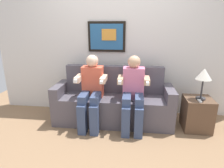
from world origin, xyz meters
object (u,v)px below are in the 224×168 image
person_on_right (133,91)px  side_table_right (197,114)px  couch (113,103)px  spare_remote_on_table (199,100)px  person_on_left (91,89)px  table_lamp (204,75)px

person_on_right → side_table_right: person_on_right is taller
side_table_right → couch: bearing=175.3°
side_table_right → spare_remote_on_table: spare_remote_on_table is taller
person_on_left → spare_remote_on_table: person_on_left is taller
spare_remote_on_table → table_lamp: bearing=64.8°
couch → side_table_right: size_ratio=3.77×
table_lamp → spare_remote_on_table: bearing=-115.2°
person_on_left → person_on_right: bearing=0.0°
couch → side_table_right: 1.30m
spare_remote_on_table → side_table_right: bearing=75.1°
person_on_left → side_table_right: size_ratio=2.22×
person_on_right → side_table_right: (0.98, 0.06, -0.36)m
person_on_left → side_table_right: person_on_left is taller
table_lamp → spare_remote_on_table: 0.36m
side_table_right → table_lamp: size_ratio=1.09×
person_on_right → table_lamp: person_on_right is taller
side_table_right → table_lamp: table_lamp is taller
couch → person_on_right: size_ratio=1.70×
couch → person_on_left: 0.46m
table_lamp → side_table_right: bearing=118.8°
person_on_left → table_lamp: bearing=1.4°
person_on_right → side_table_right: bearing=3.6°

